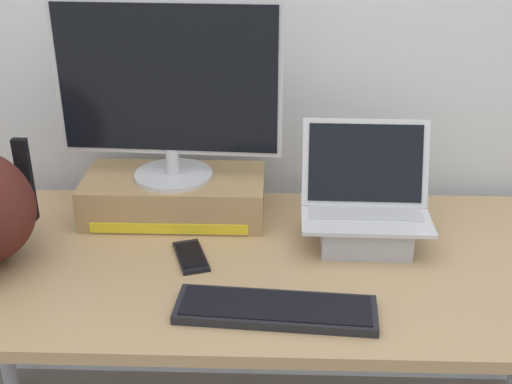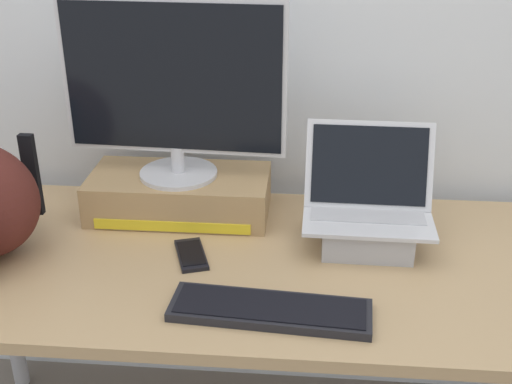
# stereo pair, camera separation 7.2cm
# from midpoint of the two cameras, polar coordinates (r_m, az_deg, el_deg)

# --- Properties ---
(desk) EXTENTS (1.79, 0.74, 0.73)m
(desk) POSITION_cam_midpoint_polar(r_m,az_deg,el_deg) (1.65, -1.26, -7.84)
(desk) COLOR tan
(desk) RESTS_ON ground
(toner_box_yellow) EXTENTS (0.49, 0.24, 0.11)m
(toner_box_yellow) POSITION_cam_midpoint_polar(r_m,az_deg,el_deg) (1.81, -8.21, -0.34)
(toner_box_yellow) COLOR #A88456
(toner_box_yellow) RESTS_ON desk
(desktop_monitor) EXTENTS (0.58, 0.21, 0.47)m
(desktop_monitor) POSITION_cam_midpoint_polar(r_m,az_deg,el_deg) (1.70, -8.84, 8.75)
(desktop_monitor) COLOR silver
(desktop_monitor) RESTS_ON toner_box_yellow
(open_laptop) EXTENTS (0.32, 0.23, 0.29)m
(open_laptop) POSITION_cam_midpoint_polar(r_m,az_deg,el_deg) (1.68, 8.19, -2.24)
(open_laptop) COLOR #ADADB2
(open_laptop) RESTS_ON desk
(external_keyboard) EXTENTS (0.44, 0.16, 0.02)m
(external_keyboard) POSITION_cam_midpoint_polar(r_m,az_deg,el_deg) (1.42, 0.25, -10.18)
(external_keyboard) COLOR black
(external_keyboard) RESTS_ON desk
(cell_phone) EXTENTS (0.11, 0.16, 0.01)m
(cell_phone) POSITION_cam_midpoint_polar(r_m,az_deg,el_deg) (1.62, -6.96, -5.59)
(cell_phone) COLOR black
(cell_phone) RESTS_ON desk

